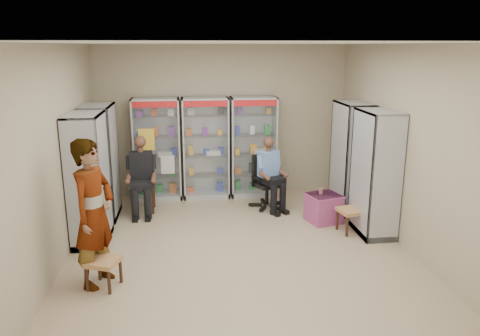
{
  "coord_description": "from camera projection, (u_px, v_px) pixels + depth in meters",
  "views": [
    {
      "loc": [
        -0.76,
        -6.35,
        2.96
      ],
      "look_at": [
        0.09,
        0.7,
        1.11
      ],
      "focal_mm": 35.0,
      "sensor_mm": 36.0,
      "label": 1
    }
  ],
  "objects": [
    {
      "name": "floor",
      "position": [
        240.0,
        252.0,
        6.93
      ],
      "size": [
        6.0,
        6.0,
        0.0
      ],
      "primitive_type": "plane",
      "color": "tan",
      "rests_on": "ground"
    },
    {
      "name": "room_shell",
      "position": [
        240.0,
        120.0,
        6.44
      ],
      "size": [
        5.02,
        6.02,
        3.01
      ],
      "color": "tan",
      "rests_on": "ground"
    },
    {
      "name": "cabinet_back_left",
      "position": [
        157.0,
        149.0,
        9.15
      ],
      "size": [
        0.9,
        0.5,
        2.0
      ],
      "primitive_type": "cube",
      "color": "#A1A4A8",
      "rests_on": "floor"
    },
    {
      "name": "cabinet_back_mid",
      "position": [
        206.0,
        148.0,
        9.26
      ],
      "size": [
        0.9,
        0.5,
        2.0
      ],
      "primitive_type": "cube",
      "color": "#A4A6AB",
      "rests_on": "floor"
    },
    {
      "name": "cabinet_back_right",
      "position": [
        253.0,
        147.0,
        9.37
      ],
      "size": [
        0.9,
        0.5,
        2.0
      ],
      "primitive_type": "cube",
      "color": "silver",
      "rests_on": "floor"
    },
    {
      "name": "cabinet_right_far",
      "position": [
        351.0,
        158.0,
        8.48
      ],
      "size": [
        0.9,
        0.5,
        2.0
      ],
      "primitive_type": "cube",
      "rotation": [
        0.0,
        0.0,
        1.57
      ],
      "color": "#B7BBBF",
      "rests_on": "floor"
    },
    {
      "name": "cabinet_right_near",
      "position": [
        375.0,
        174.0,
        7.42
      ],
      "size": [
        0.9,
        0.5,
        2.0
      ],
      "primitive_type": "cube",
      "rotation": [
        0.0,
        0.0,
        1.57
      ],
      "color": "silver",
      "rests_on": "floor"
    },
    {
      "name": "cabinet_left_far",
      "position": [
        101.0,
        162.0,
        8.15
      ],
      "size": [
        0.9,
        0.5,
        2.0
      ],
      "primitive_type": "cube",
      "rotation": [
        0.0,
        0.0,
        -1.57
      ],
      "color": "#BBBDC3",
      "rests_on": "floor"
    },
    {
      "name": "cabinet_left_near",
      "position": [
        89.0,
        179.0,
        7.1
      ],
      "size": [
        0.9,
        0.5,
        2.0
      ],
      "primitive_type": "cube",
      "rotation": [
        0.0,
        0.0,
        -1.57
      ],
      "color": "#B9BCC1",
      "rests_on": "floor"
    },
    {
      "name": "wooden_chair",
      "position": [
        143.0,
        186.0,
        8.56
      ],
      "size": [
        0.42,
        0.42,
        0.94
      ],
      "primitive_type": "cube",
      "color": "#321D13",
      "rests_on": "floor"
    },
    {
      "name": "seated_customer",
      "position": [
        142.0,
        177.0,
        8.46
      ],
      "size": [
        0.44,
        0.6,
        1.34
      ],
      "primitive_type": null,
      "color": "black",
      "rests_on": "floor"
    },
    {
      "name": "office_chair",
      "position": [
        267.0,
        182.0,
        8.75
      ],
      "size": [
        0.72,
        0.72,
        1.0
      ],
      "primitive_type": "cube",
      "rotation": [
        0.0,
        0.0,
        0.43
      ],
      "color": "black",
      "rests_on": "floor"
    },
    {
      "name": "seated_shopkeeper",
      "position": [
        268.0,
        175.0,
        8.67
      ],
      "size": [
        0.62,
        0.71,
        1.28
      ],
      "primitive_type": null,
      "rotation": [
        0.0,
        0.0,
        0.43
      ],
      "color": "#73B6E4",
      "rests_on": "floor"
    },
    {
      "name": "pink_trunk",
      "position": [
        324.0,
        208.0,
        8.08
      ],
      "size": [
        0.62,
        0.61,
        0.49
      ],
      "primitive_type": "cube",
      "rotation": [
        0.0,
        0.0,
        0.27
      ],
      "color": "#AD4573",
      "rests_on": "floor"
    },
    {
      "name": "tea_glass",
      "position": [
        321.0,
        191.0,
        8.03
      ],
      "size": [
        0.07,
        0.07,
        0.1
      ],
      "primitive_type": "cylinder",
      "color": "#5A1B07",
      "rests_on": "pink_trunk"
    },
    {
      "name": "woven_stool_a",
      "position": [
        351.0,
        220.0,
        7.65
      ],
      "size": [
        0.46,
        0.46,
        0.4
      ],
      "primitive_type": "cube",
      "rotation": [
        0.0,
        0.0,
        0.19
      ],
      "color": "#A66E46",
      "rests_on": "floor"
    },
    {
      "name": "woven_stool_b",
      "position": [
        104.0,
        273.0,
        5.89
      ],
      "size": [
        0.48,
        0.48,
        0.38
      ],
      "primitive_type": "cube",
      "rotation": [
        0.0,
        0.0,
        -0.35
      ],
      "color": "olive",
      "rests_on": "floor"
    },
    {
      "name": "standing_man",
      "position": [
        94.0,
        213.0,
        5.81
      ],
      "size": [
        0.7,
        0.82,
        1.89
      ],
      "primitive_type": "imported",
      "rotation": [
        0.0,
        0.0,
        1.15
      ],
      "color": "gray",
      "rests_on": "floor"
    }
  ]
}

